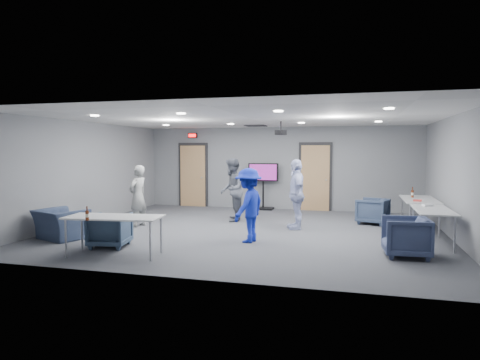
% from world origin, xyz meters
% --- Properties ---
extents(floor, '(9.00, 9.00, 0.00)m').
position_xyz_m(floor, '(0.00, 0.00, 0.00)').
color(floor, '#36383D').
rests_on(floor, ground).
extents(ceiling, '(9.00, 9.00, 0.00)m').
position_xyz_m(ceiling, '(0.00, 0.00, 2.70)').
color(ceiling, silver).
rests_on(ceiling, wall_back).
extents(wall_back, '(9.00, 0.02, 2.70)m').
position_xyz_m(wall_back, '(0.00, 4.00, 1.35)').
color(wall_back, slate).
rests_on(wall_back, floor).
extents(wall_front, '(9.00, 0.02, 2.70)m').
position_xyz_m(wall_front, '(0.00, -4.00, 1.35)').
color(wall_front, slate).
rests_on(wall_front, floor).
extents(wall_left, '(0.02, 8.00, 2.70)m').
position_xyz_m(wall_left, '(-4.50, 0.00, 1.35)').
color(wall_left, slate).
rests_on(wall_left, floor).
extents(wall_right, '(0.02, 8.00, 2.70)m').
position_xyz_m(wall_right, '(4.50, 0.00, 1.35)').
color(wall_right, slate).
rests_on(wall_right, floor).
extents(door_left, '(1.06, 0.17, 2.24)m').
position_xyz_m(door_left, '(-3.00, 3.95, 1.07)').
color(door_left, black).
rests_on(door_left, wall_back).
extents(door_right, '(1.06, 0.17, 2.24)m').
position_xyz_m(door_right, '(1.20, 3.95, 1.07)').
color(door_right, black).
rests_on(door_right, wall_back).
extents(exit_sign, '(0.32, 0.08, 0.16)m').
position_xyz_m(exit_sign, '(-3.00, 3.93, 2.45)').
color(exit_sign, black).
rests_on(exit_sign, wall_back).
extents(hvac_diffuser, '(0.60, 0.60, 0.03)m').
position_xyz_m(hvac_diffuser, '(-0.50, 2.80, 2.69)').
color(hvac_diffuser, black).
rests_on(hvac_diffuser, ceiling).
extents(downlights, '(6.18, 3.78, 0.02)m').
position_xyz_m(downlights, '(0.00, 0.00, 2.68)').
color(downlights, white).
rests_on(downlights, ceiling).
extents(person_a, '(0.48, 0.63, 1.56)m').
position_xyz_m(person_a, '(-2.90, -0.14, 0.78)').
color(person_a, gray).
rests_on(person_a, floor).
extents(person_b, '(0.81, 0.96, 1.73)m').
position_xyz_m(person_b, '(-0.81, 1.25, 0.87)').
color(person_b, '#515661').
rests_on(person_b, floor).
extents(person_c, '(0.73, 1.09, 1.72)m').
position_xyz_m(person_c, '(1.04, 0.55, 0.86)').
color(person_c, '#B6C0EA').
rests_on(person_c, floor).
extents(person_d, '(0.79, 1.12, 1.57)m').
position_xyz_m(person_d, '(0.27, -1.22, 0.78)').
color(person_d, '#1B2DB1').
rests_on(person_d, floor).
extents(chair_right_a, '(0.94, 0.93, 0.68)m').
position_xyz_m(chair_right_a, '(2.90, 1.78, 0.34)').
color(chair_right_a, '#34415A').
rests_on(chair_right_a, floor).
extents(chair_right_c, '(0.85, 0.83, 0.73)m').
position_xyz_m(chair_right_c, '(3.35, -1.71, 0.37)').
color(chair_right_c, '#363F5D').
rests_on(chair_right_c, floor).
extents(chair_front_a, '(0.84, 0.86, 0.68)m').
position_xyz_m(chair_front_a, '(-2.31, -2.40, 0.34)').
color(chair_front_a, '#3C4F67').
rests_on(chair_front_a, floor).
extents(chair_front_b, '(1.24, 1.17, 0.65)m').
position_xyz_m(chair_front_b, '(-3.77, -2.00, 0.33)').
color(chair_front_b, '#34405A').
rests_on(chair_front_b, floor).
extents(table_right_a, '(0.79, 1.89, 0.73)m').
position_xyz_m(table_right_a, '(4.00, 1.47, 0.69)').
color(table_right_a, '#ABADB0').
rests_on(table_right_a, floor).
extents(table_right_b, '(0.70, 1.69, 0.73)m').
position_xyz_m(table_right_b, '(4.00, -0.43, 0.68)').
color(table_right_b, '#ABADB0').
rests_on(table_right_b, floor).
extents(table_front_left, '(1.83, 0.93, 0.73)m').
position_xyz_m(table_front_left, '(-1.84, -3.00, 0.68)').
color(table_front_left, '#ABADB0').
rests_on(table_front_left, floor).
extents(bottle_front, '(0.06, 0.06, 0.25)m').
position_xyz_m(bottle_front, '(-2.04, -3.53, 0.82)').
color(bottle_front, '#52210E').
rests_on(bottle_front, table_front_left).
extents(bottle_right, '(0.07, 0.07, 0.27)m').
position_xyz_m(bottle_right, '(3.87, 1.78, 0.83)').
color(bottle_right, '#52210E').
rests_on(bottle_right, table_right_a).
extents(snack_box, '(0.21, 0.16, 0.04)m').
position_xyz_m(snack_box, '(3.88, 0.93, 0.75)').
color(snack_box, '#C63831').
rests_on(snack_box, table_right_a).
extents(wrapper, '(0.24, 0.21, 0.05)m').
position_xyz_m(wrapper, '(3.97, 0.03, 0.75)').
color(wrapper, silver).
rests_on(wrapper, table_right_b).
extents(tv_stand, '(0.99, 0.47, 1.52)m').
position_xyz_m(tv_stand, '(-0.47, 3.75, 0.86)').
color(tv_stand, black).
rests_on(tv_stand, floor).
extents(projector, '(0.34, 0.32, 0.35)m').
position_xyz_m(projector, '(0.56, 1.06, 2.41)').
color(projector, black).
rests_on(projector, ceiling).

